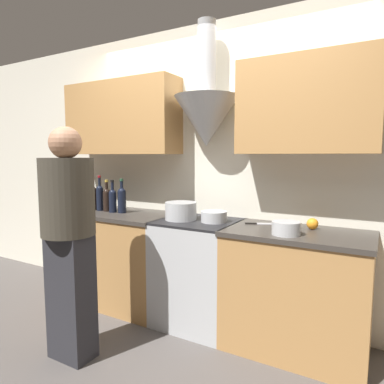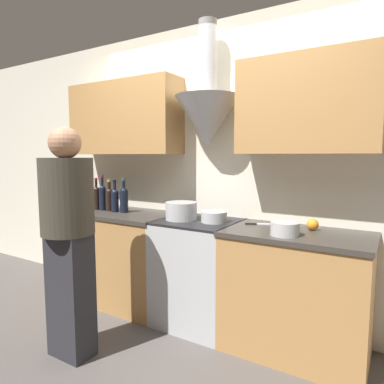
{
  "view_description": "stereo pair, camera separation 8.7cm",
  "coord_description": "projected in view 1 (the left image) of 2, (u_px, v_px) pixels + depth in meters",
  "views": [
    {
      "loc": [
        1.35,
        -2.15,
        1.44
      ],
      "look_at": [
        0.0,
        0.23,
        1.14
      ],
      "focal_mm": 32.0,
      "sensor_mm": 36.0,
      "label": 1
    },
    {
      "loc": [
        1.43,
        -2.1,
        1.44
      ],
      "look_at": [
        0.0,
        0.23,
        1.14
      ],
      "focal_mm": 32.0,
      "sensor_mm": 36.0,
      "label": 2
    }
  ],
  "objects": [
    {
      "name": "ground_plane",
      "position": [
        177.0,
        340.0,
        2.68
      ],
      "size": [
        12.0,
        12.0,
        0.0
      ],
      "primitive_type": "plane",
      "color": "#4C4744"
    },
    {
      "name": "wall_back",
      "position": [
        209.0,
        153.0,
        3.06
      ],
      "size": [
        8.4,
        0.55,
        2.6
      ],
      "color": "silver",
      "rests_on": "ground_plane"
    },
    {
      "name": "counter_left",
      "position": [
        114.0,
        256.0,
        3.38
      ],
      "size": [
        1.26,
        0.62,
        0.89
      ],
      "color": "#B27F47",
      "rests_on": "ground_plane"
    },
    {
      "name": "counter_right",
      "position": [
        296.0,
        291.0,
        2.51
      ],
      "size": [
        1.02,
        0.62,
        0.89
      ],
      "color": "#B27F47",
      "rests_on": "ground_plane"
    },
    {
      "name": "stove_range",
      "position": [
        198.0,
        272.0,
        2.92
      ],
      "size": [
        0.65,
        0.6,
        0.89
      ],
      "color": "#B7BABC",
      "rests_on": "ground_plane"
    },
    {
      "name": "wine_bottle_0",
      "position": [
        72.0,
        195.0,
        3.56
      ],
      "size": [
        0.08,
        0.08,
        0.32
      ],
      "color": "black",
      "rests_on": "counter_left"
    },
    {
      "name": "wine_bottle_1",
      "position": [
        79.0,
        195.0,
        3.51
      ],
      "size": [
        0.08,
        0.08,
        0.35
      ],
      "color": "black",
      "rests_on": "counter_left"
    },
    {
      "name": "wine_bottle_2",
      "position": [
        86.0,
        197.0,
        3.45
      ],
      "size": [
        0.07,
        0.07,
        0.32
      ],
      "color": "black",
      "rests_on": "counter_left"
    },
    {
      "name": "wine_bottle_3",
      "position": [
        93.0,
        197.0,
        3.41
      ],
      "size": [
        0.07,
        0.07,
        0.32
      ],
      "color": "black",
      "rests_on": "counter_left"
    },
    {
      "name": "wine_bottle_4",
      "position": [
        100.0,
        196.0,
        3.37
      ],
      "size": [
        0.07,
        0.07,
        0.35
      ],
      "color": "black",
      "rests_on": "counter_left"
    },
    {
      "name": "wine_bottle_5",
      "position": [
        107.0,
        198.0,
        3.34
      ],
      "size": [
        0.07,
        0.07,
        0.31
      ],
      "color": "black",
      "rests_on": "counter_left"
    },
    {
      "name": "wine_bottle_6",
      "position": [
        113.0,
        199.0,
        3.27
      ],
      "size": [
        0.07,
        0.07,
        0.31
      ],
      "color": "black",
      "rests_on": "counter_left"
    },
    {
      "name": "wine_bottle_7",
      "position": [
        122.0,
        199.0,
        3.24
      ],
      "size": [
        0.08,
        0.08,
        0.32
      ],
      "color": "black",
      "rests_on": "counter_left"
    },
    {
      "name": "stock_pot",
      "position": [
        181.0,
        211.0,
        2.9
      ],
      "size": [
        0.27,
        0.27,
        0.15
      ],
      "color": "#B7BABC",
      "rests_on": "stove_range"
    },
    {
      "name": "mixing_bowl",
      "position": [
        214.0,
        217.0,
        2.8
      ],
      "size": [
        0.21,
        0.21,
        0.09
      ],
      "color": "#B7BABC",
      "rests_on": "stove_range"
    },
    {
      "name": "orange_fruit",
      "position": [
        312.0,
        224.0,
        2.52
      ],
      "size": [
        0.08,
        0.08,
        0.08
      ],
      "color": "orange",
      "rests_on": "counter_right"
    },
    {
      "name": "saucepan",
      "position": [
        286.0,
        228.0,
        2.35
      ],
      "size": [
        0.19,
        0.19,
        0.09
      ],
      "color": "#B7BABC",
      "rests_on": "counter_right"
    },
    {
      "name": "chefs_knife",
      "position": [
        261.0,
        224.0,
        2.72
      ],
      "size": [
        0.23,
        0.13,
        0.01
      ],
      "rotation": [
        0.0,
        0.0,
        0.44
      ],
      "color": "silver",
      "rests_on": "counter_right"
    },
    {
      "name": "person_foreground_left",
      "position": [
        69.0,
        234.0,
        2.36
      ],
      "size": [
        0.36,
        0.36,
        1.63
      ],
      "color": "#28282D",
      "rests_on": "ground_plane"
    }
  ]
}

